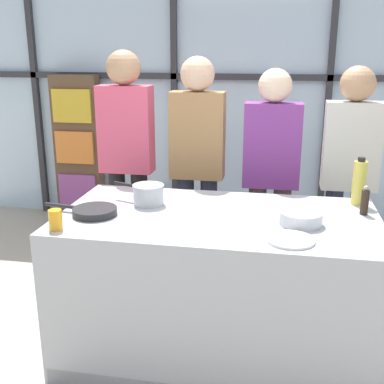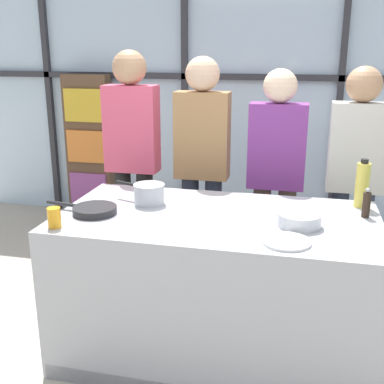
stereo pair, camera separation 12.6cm
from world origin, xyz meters
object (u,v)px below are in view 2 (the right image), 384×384
object	(u,v)px
white_plate	(286,242)
frying_pan	(94,210)
juice_glass_near	(54,218)
spectator_center_right	(276,170)
spectator_far_right	(355,171)
pepper_grinder	(366,204)
spectator_center_left	(202,158)
oil_bottle	(362,185)
spectator_far_left	(132,151)
mixing_bowl	(299,219)
saucepan	(149,193)

from	to	relation	value
white_plate	frying_pan	bearing A→B (deg)	170.14
juice_glass_near	spectator_center_right	bearing A→B (deg)	48.97
spectator_center_right	frying_pan	distance (m)	1.39
spectator_far_right	pepper_grinder	distance (m)	0.70
spectator_far_right	frying_pan	distance (m)	1.82
spectator_center_left	oil_bottle	world-z (taller)	spectator_center_left
spectator_far_left	mixing_bowl	size ratio (longest dim) A/B	7.76
spectator_far_right	saucepan	distance (m)	1.47
spectator_far_left	spectator_center_right	xyz separation A→B (m)	(1.09, 0.00, -0.09)
frying_pan	saucepan	bearing A→B (deg)	44.44
mixing_bowl	spectator_center_left	bearing A→B (deg)	128.25
spectator_far_right	frying_pan	size ratio (longest dim) A/B	3.75
mixing_bowl	juice_glass_near	world-z (taller)	juice_glass_near
saucepan	pepper_grinder	distance (m)	1.27
mixing_bowl	oil_bottle	size ratio (longest dim) A/B	0.79
oil_bottle	juice_glass_near	xyz separation A→B (m)	(-1.62, -0.74, -0.08)
spectator_center_right	spectator_far_left	bearing A→B (deg)	0.00
frying_pan	mixing_bowl	xyz separation A→B (m)	(1.16, 0.06, 0.02)
spectator_far_right	saucepan	size ratio (longest dim) A/B	4.98
spectator_center_left	spectator_far_right	xyz separation A→B (m)	(1.09, -0.00, -0.03)
spectator_center_left	juice_glass_near	xyz separation A→B (m)	(-0.54, -1.25, -0.08)
spectator_center_left	spectator_far_right	world-z (taller)	spectator_center_left
frying_pan	juice_glass_near	bearing A→B (deg)	-112.76
mixing_bowl	white_plate	bearing A→B (deg)	-102.48
saucepan	pepper_grinder	world-z (taller)	pepper_grinder
spectator_center_left	pepper_grinder	bearing A→B (deg)	147.53
frying_pan	white_plate	distance (m)	1.12
spectator_far_left	oil_bottle	bearing A→B (deg)	162.73
spectator_center_left	spectator_center_right	xyz separation A→B (m)	(0.55, 0.00, -0.06)
spectator_center_right	pepper_grinder	xyz separation A→B (m)	(0.55, -0.70, 0.00)
spectator_far_left	pepper_grinder	distance (m)	1.79
spectator_far_left	frying_pan	world-z (taller)	spectator_far_left
mixing_bowl	juice_glass_near	bearing A→B (deg)	-165.94
juice_glass_near	oil_bottle	bearing A→B (deg)	24.49
frying_pan	oil_bottle	xyz separation A→B (m)	(1.52, 0.48, 0.12)
saucepan	oil_bottle	world-z (taller)	oil_bottle
spectator_far_left	juice_glass_near	distance (m)	1.25
spectator_center_right	mixing_bowl	bearing A→B (deg)	101.27
saucepan	spectator_far_left	bearing A→B (deg)	116.65
white_plate	juice_glass_near	size ratio (longest dim) A/B	2.20
spectator_center_right	pepper_grinder	distance (m)	0.89
frying_pan	pepper_grinder	bearing A→B (deg)	10.85
spectator_center_left	spectator_far_right	bearing A→B (deg)	-180.00
mixing_bowl	juice_glass_near	distance (m)	1.31
frying_pan	saucepan	world-z (taller)	saucepan
spectator_far_left	spectator_center_left	distance (m)	0.55
spectator_far_left	mixing_bowl	world-z (taller)	spectator_far_left
mixing_bowl	pepper_grinder	size ratio (longest dim) A/B	1.36
juice_glass_near	frying_pan	bearing A→B (deg)	67.24
mixing_bowl	oil_bottle	world-z (taller)	oil_bottle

